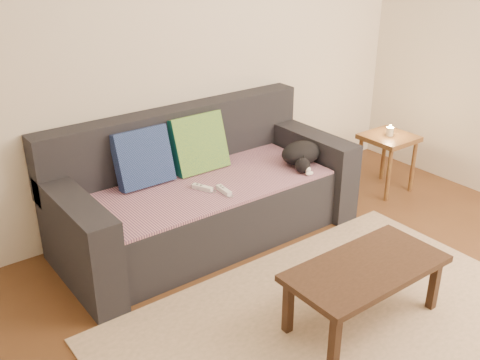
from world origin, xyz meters
The scene contains 13 objects.
ground centered at (0.00, 0.00, 0.00)m, with size 4.50×4.50×0.00m, color brown.
back_wall centered at (0.00, 2.00, 1.30)m, with size 4.50×0.04×2.60m, color beige.
sofa centered at (0.00, 1.57, 0.31)m, with size 2.10×0.94×0.87m.
throw_blanket centered at (0.00, 1.48, 0.43)m, with size 1.66×0.74×0.02m, color #4B2B51.
cushion_navy centered at (-0.36, 1.74, 0.63)m, with size 0.39×0.10×0.39m, color navy.
cushion_green centered at (0.08, 1.74, 0.63)m, with size 0.41×0.10×0.41m, color #0C5044.
cat centered at (0.72, 1.34, 0.52)m, with size 0.40×0.37×0.17m.
wii_remote_a centered at (-0.10, 1.42, 0.46)m, with size 0.15×0.04×0.03m, color white.
wii_remote_b centered at (-0.01, 1.30, 0.46)m, with size 0.15×0.04×0.03m, color white.
side_table centered at (1.64, 1.28, 0.40)m, with size 0.39×0.39×0.48m.
candle centered at (1.64, 1.28, 0.52)m, with size 0.06×0.06×0.09m.
rug centered at (0.00, 0.15, 0.01)m, with size 2.50×1.80×0.01m, color tan.
coffee_table centered at (0.17, 0.21, 0.32)m, with size 0.92×0.46×0.37m.
Camera 1 is at (-1.93, -1.44, 2.06)m, focal length 42.00 mm.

